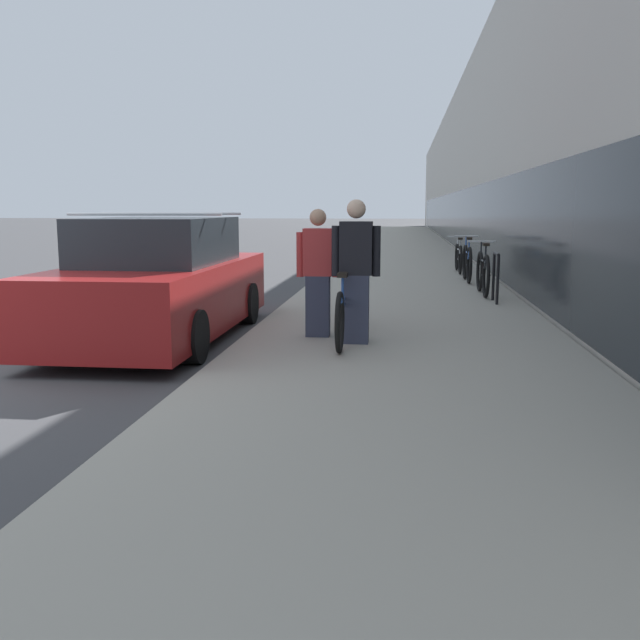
# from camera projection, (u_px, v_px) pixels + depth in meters

# --- Properties ---
(sidewalk_slab) EXTENTS (4.05, 70.00, 0.11)m
(sidewalk_slab) POSITION_uv_depth(u_px,v_px,m) (404.00, 252.00, 26.84)
(sidewalk_slab) COLOR gray
(sidewalk_slab) RESTS_ON ground
(storefront_facade) EXTENTS (10.01, 70.00, 6.65)m
(storefront_facade) POSITION_uv_depth(u_px,v_px,m) (556.00, 173.00, 33.39)
(storefront_facade) COLOR #BCB7AD
(storefront_facade) RESTS_ON ground
(tandem_bicycle) EXTENTS (0.52, 2.66, 0.86)m
(tandem_bicycle) POSITION_uv_depth(u_px,v_px,m) (347.00, 308.00, 8.75)
(tandem_bicycle) COLOR black
(tandem_bicycle) RESTS_ON sidewalk_slab
(person_rider) EXTENTS (0.57, 0.22, 1.68)m
(person_rider) POSITION_uv_depth(u_px,v_px,m) (356.00, 272.00, 8.32)
(person_rider) COLOR #33384C
(person_rider) RESTS_ON sidewalk_slab
(person_bystander) EXTENTS (0.53, 0.21, 1.57)m
(person_bystander) POSITION_uv_depth(u_px,v_px,m) (318.00, 273.00, 8.78)
(person_bystander) COLOR #33384C
(person_bystander) RESTS_ON sidewalk_slab
(bike_rack_hoop) EXTENTS (0.05, 0.60, 0.84)m
(bike_rack_hoop) POSITION_uv_depth(u_px,v_px,m) (496.00, 272.00, 12.00)
(bike_rack_hoop) COLOR black
(bike_rack_hoop) RESTS_ON sidewalk_slab
(cruiser_bike_nearest) EXTENTS (0.52, 1.80, 0.97)m
(cruiser_bike_nearest) POSITION_uv_depth(u_px,v_px,m) (483.00, 273.00, 13.09)
(cruiser_bike_nearest) COLOR black
(cruiser_bike_nearest) RESTS_ON sidewalk_slab
(cruiser_bike_middle) EXTENTS (0.52, 1.79, 0.98)m
(cruiser_bike_middle) POSITION_uv_depth(u_px,v_px,m) (467.00, 263.00, 15.49)
(cruiser_bike_middle) COLOR black
(cruiser_bike_middle) RESTS_ON sidewalk_slab
(cruiser_bike_farthest) EXTENTS (0.52, 1.80, 0.88)m
(cruiser_bike_farthest) POSITION_uv_depth(u_px,v_px,m) (459.00, 257.00, 17.65)
(cruiser_bike_farthest) COLOR black
(cruiser_bike_farthest) RESTS_ON sidewalk_slab
(parked_sedan_curbside) EXTENTS (1.92, 4.65, 1.64)m
(parked_sedan_curbside) POSITION_uv_depth(u_px,v_px,m) (160.00, 284.00, 9.19)
(parked_sedan_curbside) COLOR maroon
(parked_sedan_curbside) RESTS_ON ground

